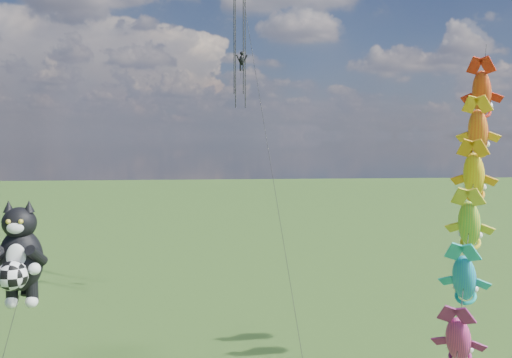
{
  "coord_description": "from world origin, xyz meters",
  "views": [
    {
      "loc": [
        7.62,
        -22.37,
        13.08
      ],
      "look_at": [
        10.78,
        11.87,
        10.49
      ],
      "focal_mm": 40.0,
      "sensor_mm": 36.0,
      "label": 1
    }
  ],
  "objects": [
    {
      "name": "fish_windsock_rig",
      "position": [
        19.68,
        2.2,
        10.21
      ],
      "size": [
        8.25,
        13.79,
        18.15
      ],
      "rotation": [
        0.0,
        0.0,
        -0.21
      ],
      "color": "brown",
      "rests_on": "ground"
    },
    {
      "name": "parafoil_rig",
      "position": [
        10.48,
        18.8,
        19.32
      ],
      "size": [
        3.23,
        17.33,
        25.0
      ],
      "rotation": [
        0.0,
        0.0,
        0.22
      ],
      "color": "brown",
      "rests_on": "ground"
    },
    {
      "name": "cat_kite_rig",
      "position": [
        -1.36,
        5.96,
        7.3
      ],
      "size": [
        2.55,
        4.16,
        9.96
      ],
      "rotation": [
        0.0,
        0.0,
        -0.31
      ],
      "color": "brown",
      "rests_on": "ground"
    }
  ]
}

